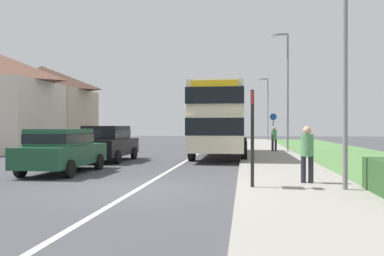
{
  "coord_description": "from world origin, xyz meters",
  "views": [
    {
      "loc": [
        2.8,
        -10.59,
        1.66
      ],
      "look_at": [
        0.61,
        6.41,
        1.6
      ],
      "focal_mm": 38.17,
      "sensor_mm": 36.0,
      "label": 1
    }
  ],
  "objects": [
    {
      "name": "street_lamp_near",
      "position": [
        5.14,
        -0.22,
        4.09
      ],
      "size": [
        1.14,
        0.2,
        7.09
      ],
      "color": "slate",
      "rests_on": "ground_plane"
    },
    {
      "name": "cycle_route_sign",
      "position": [
        4.68,
        16.67,
        1.43
      ],
      "size": [
        0.44,
        0.08,
        2.52
      ],
      "color": "slate",
      "rests_on": "ground_plane"
    },
    {
      "name": "bus_stop_sign",
      "position": [
        3.0,
        -0.08,
        1.54
      ],
      "size": [
        0.09,
        0.52,
        2.6
      ],
      "color": "black",
      "rests_on": "ground_plane"
    },
    {
      "name": "parked_car_black",
      "position": [
        -3.69,
        8.21,
        0.93
      ],
      "size": [
        1.98,
        4.41,
        1.69
      ],
      "color": "black",
      "rests_on": "ground_plane"
    },
    {
      "name": "pavement_near_side",
      "position": [
        4.2,
        6.0,
        0.06
      ],
      "size": [
        3.2,
        68.0,
        0.12
      ],
      "primitive_type": "cube",
      "color": "gray",
      "rests_on": "ground_plane"
    },
    {
      "name": "ground_plane",
      "position": [
        0.0,
        0.0,
        0.0
      ],
      "size": [
        120.0,
        120.0,
        0.0
      ],
      "primitive_type": "plane",
      "color": "#424247"
    },
    {
      "name": "double_decker_bus",
      "position": [
        1.53,
        11.66,
        2.14
      ],
      "size": [
        2.8,
        9.93,
        3.7
      ],
      "color": "beige",
      "rests_on": "ground_plane"
    },
    {
      "name": "pedestrian_walking_away",
      "position": [
        4.65,
        15.43,
        0.98
      ],
      "size": [
        0.34,
        0.34,
        1.67
      ],
      "color": "#23232D",
      "rests_on": "ground_plane"
    },
    {
      "name": "pedestrian_at_stop",
      "position": [
        4.51,
        0.89,
        0.98
      ],
      "size": [
        0.34,
        0.34,
        1.67
      ],
      "color": "#23232D",
      "rests_on": "ground_plane"
    },
    {
      "name": "parked_car_dark_green",
      "position": [
        -3.63,
        3.17,
        0.87
      ],
      "size": [
        1.89,
        4.32,
        1.58
      ],
      "color": "#19472D",
      "rests_on": "ground_plane"
    },
    {
      "name": "street_lamp_mid",
      "position": [
        5.46,
        16.16,
        4.37
      ],
      "size": [
        1.14,
        0.2,
        7.64
      ],
      "color": "slate",
      "rests_on": "ground_plane"
    },
    {
      "name": "lane_marking_centre",
      "position": [
        0.0,
        8.0,
        0.0
      ],
      "size": [
        0.14,
        60.0,
        0.01
      ],
      "primitive_type": "cube",
      "color": "silver",
      "rests_on": "ground_plane"
    },
    {
      "name": "house_terrace_far_side",
      "position": [
        -13.54,
        17.43,
        3.29
      ],
      "size": [
        7.25,
        12.84,
        6.58
      ],
      "color": "beige",
      "rests_on": "ground_plane"
    },
    {
      "name": "street_lamp_far",
      "position": [
        5.25,
        34.96,
        4.01
      ],
      "size": [
        1.14,
        0.2,
        6.94
      ],
      "color": "slate",
      "rests_on": "ground_plane"
    }
  ]
}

